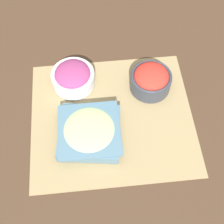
% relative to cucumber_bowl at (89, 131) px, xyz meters
% --- Properties ---
extents(ground_plane, '(3.00, 3.00, 0.00)m').
position_rel_cucumber_bowl_xyz_m(ground_plane, '(-0.07, -0.06, -0.03)').
color(ground_plane, '#422D1E').
extents(placemat, '(0.51, 0.46, 0.00)m').
position_rel_cucumber_bowl_xyz_m(placemat, '(-0.07, -0.06, -0.03)').
color(placemat, '#937F56').
rests_on(placemat, ground_plane).
extents(cucumber_bowl, '(0.21, 0.21, 0.05)m').
position_rel_cucumber_bowl_xyz_m(cucumber_bowl, '(0.00, 0.00, 0.00)').
color(cucumber_bowl, slate).
rests_on(cucumber_bowl, placemat).
extents(tomato_bowl, '(0.13, 0.13, 0.08)m').
position_rel_cucumber_bowl_xyz_m(tomato_bowl, '(-0.21, -0.16, 0.02)').
color(tomato_bowl, '#333842').
rests_on(tomato_bowl, placemat).
extents(onion_bowl, '(0.14, 0.14, 0.07)m').
position_rel_cucumber_bowl_xyz_m(onion_bowl, '(0.04, -0.20, 0.01)').
color(onion_bowl, silver).
rests_on(onion_bowl, placemat).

